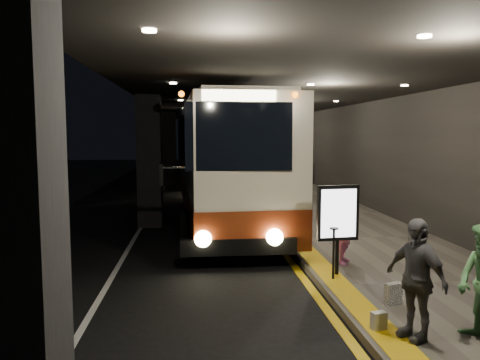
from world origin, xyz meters
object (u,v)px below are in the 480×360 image
passenger_boarding (345,227)px  info_sign (338,215)px  bag_polka (393,294)px  passenger_waiting_grey (416,279)px  coach_main (222,166)px  coach_second (211,151)px  stanchion_post (334,254)px  bag_plain (379,321)px  coach_third (206,150)px

passenger_boarding → info_sign: (-0.44, -0.89, 0.44)m
bag_polka → info_sign: info_sign is taller
passenger_waiting_grey → info_sign: size_ratio=0.93×
coach_main → coach_second: 14.87m
info_sign → stanchion_post: size_ratio=1.80×
coach_second → passenger_waiting_grey: coach_second is taller
passenger_waiting_grey → stanchion_post: (-0.36, 2.81, -0.36)m
coach_second → bag_plain: bearing=-84.3°
coach_main → bag_plain: bearing=-82.9°
coach_second → bag_polka: 24.08m
bag_plain → passenger_boarding: bearing=80.1°
coach_third → info_sign: bearing=-85.5°
passenger_waiting_grey → info_sign: bearing=160.1°
coach_second → stanchion_post: bearing=-83.8°
passenger_boarding → bag_plain: size_ratio=6.07×
passenger_boarding → bag_plain: passenger_boarding is taller
coach_main → passenger_boarding: coach_main is taller
passenger_waiting_grey → passenger_boarding: bearing=153.0°
passenger_boarding → bag_plain: bearing=-166.4°
passenger_boarding → coach_second: bearing=29.9°
coach_main → info_sign: size_ratio=6.91×
bag_plain → coach_third: bearing=93.1°
coach_third → passenger_boarding: 30.78m
info_sign → stanchion_post: 0.83m
coach_third → info_sign: size_ratio=5.79×
coach_second → bag_polka: size_ratio=34.03×
bag_plain → bag_polka: bearing=56.5°
passenger_waiting_grey → info_sign: info_sign is taller
coach_third → info_sign: 31.63m
coach_main → info_sign: coach_main is taller
coach_third → coach_second: bearing=-88.5°
bag_polka → stanchion_post: 1.64m
coach_third → passenger_waiting_grey: (2.27, -34.66, -0.62)m
coach_second → coach_third: size_ratio=1.16×
coach_main → coach_third: 24.29m
coach_main → coach_third: bearing=87.1°
coach_second → passenger_boarding: bearing=-81.9°
coach_third → info_sign: (2.07, -31.56, -0.22)m
passenger_boarding → passenger_waiting_grey: size_ratio=0.95×
coach_third → passenger_waiting_grey: size_ratio=6.21×
coach_second → passenger_waiting_grey: bearing=-83.5°
coach_main → bag_polka: 9.51m
stanchion_post → bag_polka: bearing=-66.7°
coach_third → bag_plain: size_ratio=39.68×
bag_plain → coach_main: bearing=100.2°
coach_third → passenger_waiting_grey: bearing=-85.5°
passenger_boarding → info_sign: info_sign is taller
coach_main → passenger_waiting_grey: bearing=-81.1°
passenger_waiting_grey → coach_third: bearing=160.2°
info_sign → coach_second: bearing=89.2°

